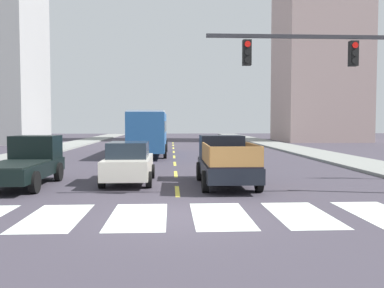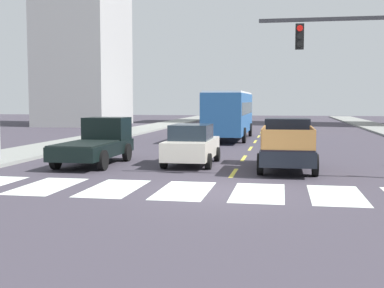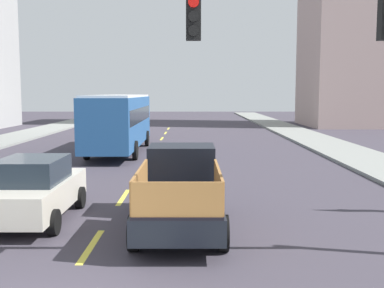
% 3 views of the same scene
% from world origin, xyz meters
% --- Properties ---
extents(ground_plane, '(160.00, 160.00, 0.00)m').
position_xyz_m(ground_plane, '(0.00, 0.00, 0.00)').
color(ground_plane, '#3D3843').
extents(sidewalk_left, '(3.44, 110.00, 0.15)m').
position_xyz_m(sidewalk_left, '(-11.13, 18.00, 0.07)').
color(sidewalk_left, gray).
rests_on(sidewalk_left, ground).
extents(crosswalk_stripe_1, '(1.52, 3.31, 0.01)m').
position_xyz_m(crosswalk_stripe_1, '(-5.57, 0.00, 0.00)').
color(crosswalk_stripe_1, silver).
rests_on(crosswalk_stripe_1, ground).
extents(crosswalk_stripe_2, '(1.52, 3.31, 0.01)m').
position_xyz_m(crosswalk_stripe_2, '(-3.34, 0.00, 0.00)').
color(crosswalk_stripe_2, silver).
rests_on(crosswalk_stripe_2, ground).
extents(crosswalk_stripe_3, '(1.52, 3.31, 0.01)m').
position_xyz_m(crosswalk_stripe_3, '(-1.11, 0.00, 0.00)').
color(crosswalk_stripe_3, silver).
rests_on(crosswalk_stripe_3, ground).
extents(crosswalk_stripe_4, '(1.52, 3.31, 0.01)m').
position_xyz_m(crosswalk_stripe_4, '(1.11, 0.00, 0.00)').
color(crosswalk_stripe_4, silver).
rests_on(crosswalk_stripe_4, ground).
extents(crosswalk_stripe_5, '(1.52, 3.31, 0.01)m').
position_xyz_m(crosswalk_stripe_5, '(3.34, 0.00, 0.00)').
color(crosswalk_stripe_5, silver).
rests_on(crosswalk_stripe_5, ground).
extents(lane_dash_0, '(0.16, 2.40, 0.01)m').
position_xyz_m(lane_dash_0, '(0.00, 4.00, 0.00)').
color(lane_dash_0, yellow).
rests_on(lane_dash_0, ground).
extents(lane_dash_1, '(0.16, 2.40, 0.01)m').
position_xyz_m(lane_dash_1, '(0.00, 9.00, 0.00)').
color(lane_dash_1, yellow).
rests_on(lane_dash_1, ground).
extents(lane_dash_2, '(0.16, 2.40, 0.01)m').
position_xyz_m(lane_dash_2, '(0.00, 14.00, 0.00)').
color(lane_dash_2, yellow).
rests_on(lane_dash_2, ground).
extents(lane_dash_3, '(0.16, 2.40, 0.01)m').
position_xyz_m(lane_dash_3, '(0.00, 19.00, 0.00)').
color(lane_dash_3, yellow).
rests_on(lane_dash_3, ground).
extents(lane_dash_4, '(0.16, 2.40, 0.01)m').
position_xyz_m(lane_dash_4, '(0.00, 24.00, 0.00)').
color(lane_dash_4, yellow).
rests_on(lane_dash_4, ground).
extents(lane_dash_5, '(0.16, 2.40, 0.01)m').
position_xyz_m(lane_dash_5, '(0.00, 29.00, 0.00)').
color(lane_dash_5, yellow).
rests_on(lane_dash_5, ground).
extents(lane_dash_6, '(0.16, 2.40, 0.01)m').
position_xyz_m(lane_dash_6, '(0.00, 34.00, 0.00)').
color(lane_dash_6, yellow).
rests_on(lane_dash_6, ground).
extents(lane_dash_7, '(0.16, 2.40, 0.01)m').
position_xyz_m(lane_dash_7, '(0.00, 39.00, 0.00)').
color(lane_dash_7, yellow).
rests_on(lane_dash_7, ground).
extents(pickup_stakebed, '(2.18, 5.20, 1.96)m').
position_xyz_m(pickup_stakebed, '(1.98, 5.68, 0.94)').
color(pickup_stakebed, black).
rests_on(pickup_stakebed, ground).
extents(pickup_dark, '(2.18, 5.20, 1.96)m').
position_xyz_m(pickup_dark, '(-6.05, 5.84, 0.92)').
color(pickup_dark, black).
rests_on(pickup_dark, ground).
extents(city_bus, '(2.72, 10.80, 3.32)m').
position_xyz_m(city_bus, '(-1.90, 20.69, 1.95)').
color(city_bus, '#24538E').
rests_on(city_bus, ground).
extents(sedan_mid, '(2.02, 4.40, 1.72)m').
position_xyz_m(sedan_mid, '(-1.99, 6.16, 0.86)').
color(sedan_mid, beige).
rests_on(sedan_mid, ground).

